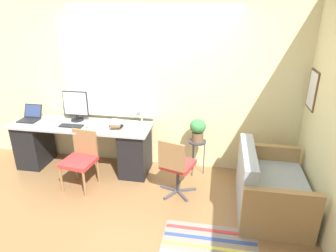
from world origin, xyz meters
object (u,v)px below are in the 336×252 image
at_px(keyboard, 71,126).
at_px(office_chair_swivel, 176,165).
at_px(monitor, 76,106).
at_px(desk_chair_wooden, 81,158).
at_px(laptop, 30,117).
at_px(couch_loveseat, 269,190).
at_px(plant_stand, 197,145).
at_px(book_stack, 116,125).
at_px(potted_plant, 198,129).
at_px(desk_lamp, 142,110).
at_px(mouse, 88,127).

xyz_separation_m(keyboard, office_chair_swivel, (1.67, -0.38, -0.30)).
bearing_deg(monitor, desk_chair_wooden, -63.75).
distance_m(laptop, keyboard, 0.79).
height_order(monitor, couch_loveseat, monitor).
relative_size(couch_loveseat, plant_stand, 2.16).
height_order(book_stack, desk_chair_wooden, book_stack).
xyz_separation_m(plant_stand, potted_plant, (-0.00, 0.00, 0.26)).
distance_m(book_stack, potted_plant, 1.21).
relative_size(book_stack, plant_stand, 0.42).
xyz_separation_m(couch_loveseat, plant_stand, (-0.98, 0.72, 0.21)).
xyz_separation_m(desk_chair_wooden, plant_stand, (1.62, 0.61, 0.05)).
bearing_deg(laptop, desk_lamp, 3.69).
relative_size(laptop, mouse, 4.42).
bearing_deg(monitor, desk_lamp, 0.61).
bearing_deg(book_stack, couch_loveseat, -11.94).
bearing_deg(couch_loveseat, desk_chair_wooden, 87.55).
bearing_deg(office_chair_swivel, book_stack, -3.97).
height_order(mouse, book_stack, book_stack).
xyz_separation_m(keyboard, book_stack, (0.73, -0.02, 0.07)).
height_order(book_stack, potted_plant, book_stack).
bearing_deg(keyboard, potted_plant, 7.28).
height_order(desk_chair_wooden, potted_plant, potted_plant).
relative_size(keyboard, book_stack, 1.54).
distance_m(book_stack, plant_stand, 1.25).
height_order(laptop, potted_plant, laptop).
distance_m(laptop, office_chair_swivel, 2.53).
height_order(keyboard, mouse, mouse).
height_order(desk_chair_wooden, plant_stand, desk_chair_wooden).
bearing_deg(desk_chair_wooden, book_stack, 45.54).
relative_size(desk_chair_wooden, potted_plant, 2.34).
xyz_separation_m(couch_loveseat, potted_plant, (-0.98, 0.72, 0.47)).
xyz_separation_m(book_stack, office_chair_swivel, (0.94, -0.35, -0.37)).
bearing_deg(book_stack, mouse, 178.59).
bearing_deg(keyboard, plant_stand, 7.28).
relative_size(book_stack, desk_chair_wooden, 0.29).
bearing_deg(office_chair_swivel, monitor, -3.99).
xyz_separation_m(laptop, potted_plant, (2.68, 0.09, -0.05)).
bearing_deg(monitor, potted_plant, -0.46).
xyz_separation_m(monitor, book_stack, (0.75, -0.28, -0.16)).
bearing_deg(book_stack, potted_plant, 12.76).
relative_size(mouse, book_stack, 0.30).
bearing_deg(plant_stand, monitor, 179.54).
bearing_deg(plant_stand, potted_plant, 153.43).
bearing_deg(potted_plant, desk_lamp, 178.24).
bearing_deg(office_chair_swivel, laptop, 4.37).
height_order(monitor, potted_plant, monitor).
height_order(keyboard, potted_plant, potted_plant).
relative_size(monitor, mouse, 6.73).
relative_size(office_chair_swivel, couch_loveseat, 0.71).
relative_size(monitor, keyboard, 1.32).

